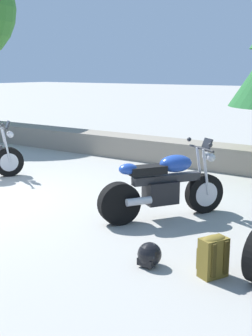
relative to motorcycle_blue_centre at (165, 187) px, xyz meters
The scene contains 4 objects.
stone_wall 4.83m from the motorcycle_blue_centre, 129.51° to the left, with size 36.00×0.80×0.55m, color gray.
motorcycle_blue_centre is the anchor object (origin of this frame).
rider_backpack 2.05m from the motorcycle_blue_centre, 44.28° to the right, with size 0.33×0.35×0.47m.
rider_helmet 1.81m from the motorcycle_blue_centre, 64.76° to the right, with size 0.28×0.28×0.28m.
Camera 1 is at (6.44, -4.60, 2.20)m, focal length 48.30 mm.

